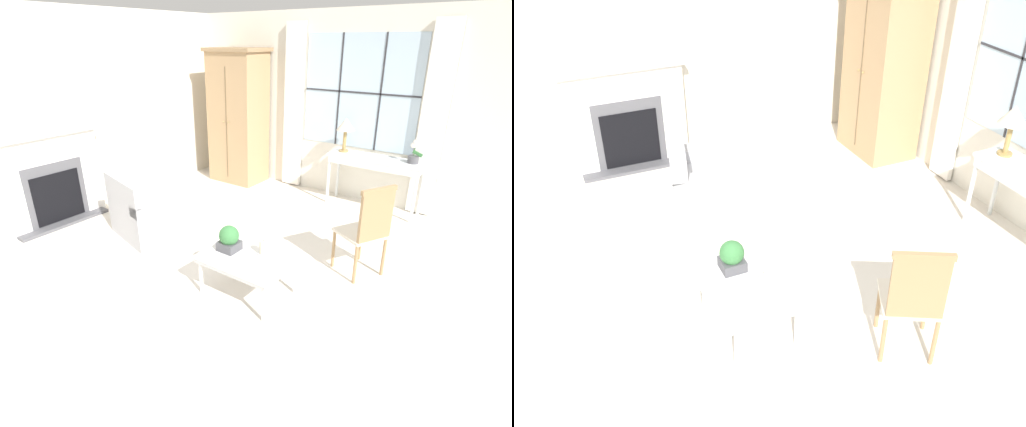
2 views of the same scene
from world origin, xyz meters
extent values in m
plane|color=silver|center=(0.00, 0.00, 0.00)|extent=(14.00, 14.00, 0.00)
cube|color=silver|center=(0.00, 3.03, 1.40)|extent=(7.20, 0.06, 2.80)
cube|color=silver|center=(0.00, 3.00, 1.65)|extent=(1.79, 0.01, 1.63)
cube|color=#2D2D33|center=(-0.32, 2.99, 1.65)|extent=(0.02, 0.02, 1.63)
cube|color=#2D2D33|center=(0.32, 2.99, 1.65)|extent=(0.02, 0.02, 1.63)
cube|color=#2D2D33|center=(0.00, 2.99, 1.65)|extent=(1.79, 0.02, 0.02)
cube|color=white|center=(-1.10, 2.95, 1.33)|extent=(0.34, 0.06, 2.62)
cube|color=white|center=(1.10, 2.95, 1.33)|extent=(0.34, 0.06, 2.62)
cube|color=silver|center=(-3.03, 0.60, 1.40)|extent=(0.06, 7.20, 2.80)
cube|color=#515156|center=(-2.83, -0.36, 0.02)|extent=(0.34, 1.26, 0.04)
cube|color=white|center=(-2.91, -0.36, 0.61)|extent=(0.18, 1.40, 1.23)
cube|color=white|center=(-2.88, -0.36, 1.25)|extent=(0.24, 1.48, 0.04)
cube|color=black|center=(-2.81, -0.36, 0.40)|extent=(0.02, 0.67, 0.67)
cube|color=#515156|center=(-2.82, -0.36, 0.46)|extent=(0.01, 0.83, 0.83)
cube|color=white|center=(-2.98, -0.36, 1.70)|extent=(0.04, 1.22, 0.91)
cube|color=silver|center=(-2.96, -0.36, 1.70)|extent=(0.01, 1.14, 0.83)
cube|color=tan|center=(-2.03, 2.63, 1.10)|extent=(0.89, 0.64, 2.20)
cube|color=#977752|center=(-2.03, 2.63, 2.23)|extent=(0.97, 0.70, 0.06)
cube|color=brown|center=(-2.03, 2.31, 1.05)|extent=(0.01, 0.01, 1.84)
sphere|color=#997F4C|center=(-2.08, 2.30, 1.10)|extent=(0.03, 0.03, 0.03)
sphere|color=#997F4C|center=(-1.98, 2.30, 1.10)|extent=(0.03, 0.03, 0.03)
cube|color=silver|center=(0.46, 2.73, 0.78)|extent=(1.39, 0.42, 0.03)
cube|color=silver|center=(0.46, 2.73, 0.72)|extent=(1.33, 0.41, 0.10)
cylinder|color=silver|center=(-0.19, 2.56, 0.38)|extent=(0.04, 0.04, 0.77)
cylinder|color=silver|center=(1.12, 2.56, 0.38)|extent=(0.04, 0.04, 0.77)
cylinder|color=silver|center=(-0.19, 2.90, 0.38)|extent=(0.04, 0.04, 0.77)
cylinder|color=silver|center=(1.12, 2.90, 0.38)|extent=(0.04, 0.04, 0.77)
cylinder|color=#9E7F47|center=(-0.07, 2.77, 0.81)|extent=(0.15, 0.15, 0.02)
cylinder|color=#9E7F47|center=(-0.07, 2.77, 0.97)|extent=(0.05, 0.05, 0.30)
cone|color=beige|center=(-0.07, 2.77, 1.22)|extent=(0.27, 0.27, 0.19)
cylinder|color=#4C4C51|center=(0.98, 2.75, 0.85)|extent=(0.15, 0.15, 0.10)
cylinder|color=#38753D|center=(0.98, 2.75, 1.03)|extent=(0.01, 0.01, 0.26)
cube|color=#38753D|center=(1.02, 2.75, 0.94)|extent=(0.14, 0.02, 0.09)
sphere|color=white|center=(0.95, 2.76, 1.05)|extent=(0.08, 0.08, 0.08)
sphere|color=white|center=(0.98, 2.76, 1.09)|extent=(0.08, 0.08, 0.08)
sphere|color=white|center=(1.00, 2.76, 1.14)|extent=(0.08, 0.08, 0.08)
cube|color=#B2B2B7|center=(-1.53, 0.25, 0.22)|extent=(1.08, 1.10, 0.45)
cube|color=#B2B2B7|center=(-1.62, -0.12, 0.64)|extent=(0.91, 0.36, 0.38)
cube|color=#B2B2B7|center=(-1.87, 0.34, 0.29)|extent=(0.41, 0.94, 0.59)
cube|color=#B2B2B7|center=(-1.19, 0.17, 0.29)|extent=(0.41, 0.94, 0.59)
cube|color=beige|center=(1.02, 0.90, 0.47)|extent=(0.60, 0.60, 0.03)
cube|color=#9E7A51|center=(1.20, 0.81, 0.74)|extent=(0.22, 0.37, 0.52)
cube|color=#9E7A51|center=(1.20, 0.81, 1.02)|extent=(0.24, 0.40, 0.05)
cylinder|color=#9E7A51|center=(0.76, 0.82, 0.23)|extent=(0.04, 0.04, 0.45)
cylinder|color=#9E7A51|center=(0.94, 1.16, 0.23)|extent=(0.04, 0.04, 0.45)
cylinder|color=#9E7A51|center=(1.10, 0.64, 0.23)|extent=(0.04, 0.04, 0.45)
cylinder|color=#9E7A51|center=(1.28, 0.98, 0.23)|extent=(0.04, 0.04, 0.45)
cube|color=silver|center=(0.30, -0.15, 0.42)|extent=(0.87, 0.66, 0.03)
cube|color=beige|center=(0.30, -0.15, 0.38)|extent=(0.85, 0.64, 0.04)
cylinder|color=silver|center=(-0.09, -0.43, 0.20)|extent=(0.04, 0.04, 0.40)
cylinder|color=silver|center=(0.68, -0.43, 0.20)|extent=(0.04, 0.04, 0.40)
cylinder|color=silver|center=(-0.09, 0.13, 0.20)|extent=(0.04, 0.04, 0.40)
cylinder|color=silver|center=(0.68, 0.13, 0.20)|extent=(0.04, 0.04, 0.40)
cube|color=#4C4C51|center=(0.07, -0.16, 0.47)|extent=(0.19, 0.19, 0.09)
sphere|color=#38753D|center=(0.07, -0.16, 0.59)|extent=(0.20, 0.20, 0.20)
cylinder|color=silver|center=(0.40, -0.03, 0.43)|extent=(0.12, 0.12, 0.01)
cylinder|color=beige|center=(0.40, -0.03, 0.51)|extent=(0.09, 0.09, 0.14)
cylinder|color=black|center=(0.40, -0.03, 0.58)|extent=(0.00, 0.00, 0.01)
camera|label=1|loc=(2.38, -2.86, 2.38)|focal=28.00mm
camera|label=2|loc=(3.56, -1.40, 3.33)|focal=40.00mm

